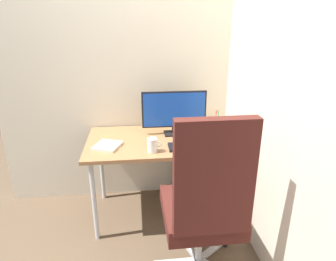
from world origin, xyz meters
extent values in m
plane|color=brown|center=(0.00, 0.00, 0.00)|extent=(8.00, 8.00, 0.00)
cube|color=beige|center=(0.00, 0.38, 1.40)|extent=(2.81, 0.04, 2.80)
cube|color=beige|center=(0.65, -0.23, 1.40)|extent=(0.04, 2.28, 2.80)
cube|color=#996B42|center=(0.00, 0.00, 0.69)|extent=(1.23, 0.70, 0.03)
cylinder|color=silver|center=(-0.55, -0.29, 0.34)|extent=(0.03, 0.03, 0.67)
cylinder|color=silver|center=(0.55, -0.29, 0.34)|extent=(0.03, 0.03, 0.67)
cylinder|color=silver|center=(-0.55, 0.29, 0.34)|extent=(0.03, 0.03, 0.67)
cylinder|color=silver|center=(0.55, 0.29, 0.34)|extent=(0.03, 0.03, 0.67)
sphere|color=black|center=(0.42, -0.49, 0.03)|extent=(0.05, 0.05, 0.05)
cube|color=silver|center=(0.30, -0.58, 0.07)|extent=(0.27, 0.21, 0.03)
sphere|color=black|center=(0.08, -0.38, 0.03)|extent=(0.05, 0.05, 0.05)
cube|color=silver|center=(0.12, -0.52, 0.07)|extent=(0.13, 0.30, 0.03)
cylinder|color=silver|center=(0.17, -0.67, 0.25)|extent=(0.04, 0.04, 0.33)
cube|color=#4C1E19|center=(0.17, -0.67, 0.47)|extent=(0.47, 0.51, 0.11)
cube|color=#4C1E19|center=(0.17, -0.92, 0.85)|extent=(0.42, 0.07, 0.65)
cube|color=silver|center=(0.34, 0.05, 0.29)|extent=(0.39, 0.48, 0.58)
cube|color=#262628|center=(0.34, -0.20, 0.41)|extent=(0.20, 0.01, 0.02)
cube|color=black|center=(0.10, 0.11, 0.71)|extent=(0.17, 0.13, 0.01)
cube|color=black|center=(0.10, 0.12, 0.74)|extent=(0.04, 0.02, 0.06)
cube|color=black|center=(0.10, 0.12, 0.92)|extent=(0.54, 0.02, 0.30)
cube|color=#1947B2|center=(0.10, 0.11, 0.92)|extent=(0.51, 0.01, 0.28)
cube|color=black|center=(0.22, -0.19, 0.71)|extent=(0.39, 0.16, 0.02)
cube|color=black|center=(0.22, -0.19, 0.72)|extent=(0.36, 0.13, 0.00)
ellipsoid|color=black|center=(0.54, -0.21, 0.72)|extent=(0.09, 0.11, 0.04)
cylinder|color=#9EA0A5|center=(0.50, 0.23, 0.74)|extent=(0.10, 0.10, 0.09)
cylinder|color=#B2B5BA|center=(0.50, 0.23, 0.80)|extent=(0.02, 0.01, 0.12)
cylinder|color=#B2B5BA|center=(0.51, 0.23, 0.80)|extent=(0.02, 0.01, 0.12)
torus|color=purple|center=(0.50, 0.23, 0.75)|extent=(0.03, 0.03, 0.01)
cylinder|color=#3FAD59|center=(0.52, 0.21, 0.80)|extent=(0.02, 0.02, 0.14)
cylinder|color=red|center=(0.50, 0.25, 0.79)|extent=(0.02, 0.02, 0.13)
cube|color=silver|center=(-0.44, -0.11, 0.71)|extent=(0.23, 0.24, 0.02)
cylinder|color=white|center=(-0.10, -0.24, 0.75)|extent=(0.07, 0.07, 0.11)
torus|color=white|center=(-0.06, -0.24, 0.76)|extent=(0.05, 0.01, 0.05)
camera|label=1|loc=(-0.21, -2.22, 1.61)|focal=31.59mm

